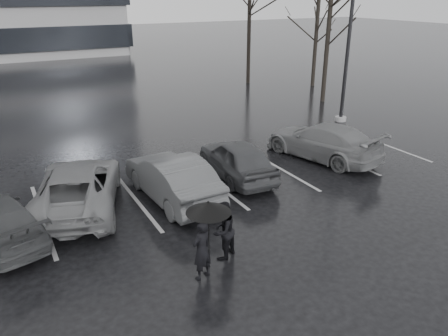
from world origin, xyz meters
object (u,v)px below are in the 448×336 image
car_east (322,141)px  car_west_b (78,187)px  car_west_a (172,178)px  pedestrian_left (202,250)px  lamp_post (350,27)px  car_main (237,159)px  tree_ne (316,34)px  tree_north (249,21)px  pedestrian_right (223,230)px  tree_east (328,32)px

car_east → car_west_b: bearing=-14.9°
car_west_a → pedestrian_left: (-1.01, -4.20, 0.02)m
pedestrian_left → lamp_post: lamp_post is taller
car_main → car_east: car_east is taller
car_main → car_west_a: bearing=16.7°
car_east → tree_ne: 14.86m
car_main → tree_north: bearing=-118.2°
lamp_post → tree_ne: (4.58, 7.83, -1.12)m
pedestrian_left → tree_ne: tree_ne is taller
pedestrian_right → tree_ne: size_ratio=0.22×
car_main → car_east: size_ratio=0.83×
car_west_a → lamp_post: bearing=-162.1°
car_west_a → lamp_post: lamp_post is taller
car_main → car_west_a: car_west_a is taller
pedestrian_right → tree_north: tree_north is taller
car_main → lamp_post: bearing=-151.3°
car_west_a → tree_east: bearing=-151.6°
car_west_a → car_west_b: 2.86m
car_west_a → tree_east: tree_east is taller
car_main → tree_east: bearing=-139.3°
tree_ne → car_east: bearing=-128.0°
car_west_b → tree_east: tree_east is taller
tree_east → car_west_a: bearing=-148.2°
lamp_post → tree_north: size_ratio=1.19×
lamp_post → tree_ne: lamp_post is taller
pedestrian_left → tree_north: 23.62m
car_main → lamp_post: 9.94m
car_east → tree_east: tree_east is taller
car_main → pedestrian_left: pedestrian_left is taller
car_west_a → car_east: car_west_a is taller
car_main → tree_ne: tree_ne is taller
car_east → tree_north: bearing=-124.5°
car_west_a → car_west_b: car_west_a is taller
car_main → tree_east: tree_east is taller
pedestrian_right → pedestrian_left: bearing=3.6°
lamp_post → tree_ne: 9.14m
pedestrian_left → tree_ne: 23.46m
car_west_a → tree_east: 15.77m
car_west_b → pedestrian_right: (2.57, -4.49, 0.06)m
car_east → pedestrian_right: 8.07m
car_east → pedestrian_left: size_ratio=3.22×
car_west_a → pedestrian_left: 4.32m
car_main → pedestrian_right: pedestrian_right is taller
car_east → lamp_post: bearing=-153.9°
car_east → pedestrian_right: size_ratio=3.19×
pedestrian_left → tree_ne: size_ratio=0.21×
pedestrian_left → lamp_post: (12.05, 8.49, 3.88)m
tree_north → car_west_a: bearing=-128.7°
car_west_b → tree_ne: size_ratio=0.71×
pedestrian_left → lamp_post: size_ratio=0.15×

